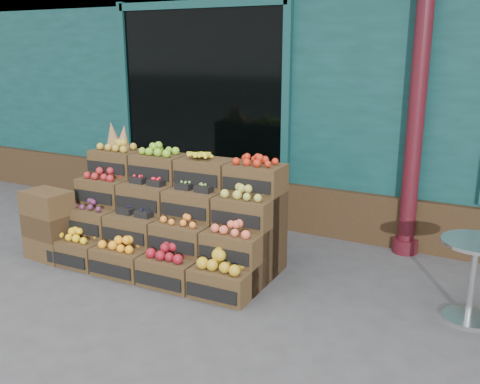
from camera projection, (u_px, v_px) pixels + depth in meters
The scene contains 6 objects.
ground at pixel (223, 301), 4.90m from camera, with size 60.00×60.00×0.00m, color #3F3F42.
shop_facade at pixel (382, 38), 8.60m from camera, with size 12.00×6.24×4.80m.
crate_display at pixel (171, 223), 5.68m from camera, with size 2.35×1.20×1.45m.
spare_crates at pixel (49, 225), 5.84m from camera, with size 0.53×0.39×0.76m.
bistro_table at pixel (473, 271), 4.47m from camera, with size 0.57×0.57×0.72m.
shopkeeper at pixel (214, 141), 7.74m from camera, with size 0.68×0.45×1.87m, color #19581C.
Camera 1 is at (2.28, -3.85, 2.26)m, focal length 40.00 mm.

